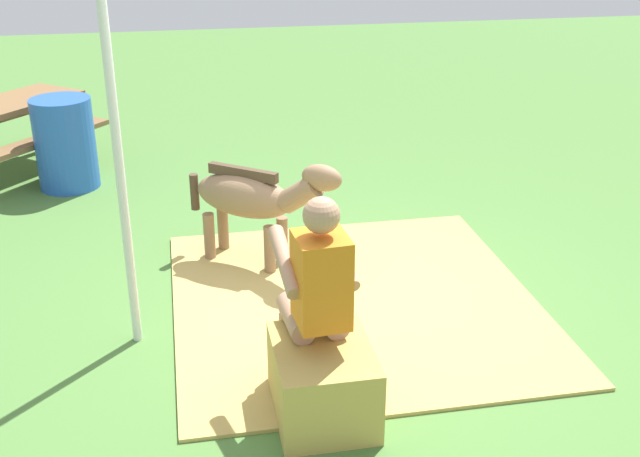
% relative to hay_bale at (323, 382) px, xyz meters
% --- Properties ---
extents(ground_plane, '(24.00, 24.00, 0.00)m').
position_rel_hay_bale_xyz_m(ground_plane, '(1.19, -0.43, -0.22)').
color(ground_plane, '#4C7A38').
extents(hay_patch, '(2.72, 2.60, 0.02)m').
position_rel_hay_bale_xyz_m(hay_patch, '(1.25, -0.48, -0.21)').
color(hay_patch, tan).
rests_on(hay_patch, ground).
extents(hay_bale, '(0.69, 0.55, 0.45)m').
position_rel_hay_bale_xyz_m(hay_bale, '(0.00, 0.00, 0.00)').
color(hay_bale, tan).
rests_on(hay_bale, ground).
extents(person_seated, '(0.68, 0.45, 1.33)m').
position_rel_hay_bale_xyz_m(person_seated, '(0.16, 0.01, 0.50)').
color(person_seated, tan).
rests_on(person_seated, ground).
extents(pony_standing, '(0.96, 1.15, 0.93)m').
position_rel_hay_bale_xyz_m(pony_standing, '(2.02, 0.16, 0.35)').
color(pony_standing, '#8C6B4C').
rests_on(pony_standing, ground).
extents(water_barrel, '(0.59, 0.59, 0.90)m').
position_rel_hay_bale_xyz_m(water_barrel, '(4.12, 1.79, 0.23)').
color(water_barrel, blue).
rests_on(water_barrel, ground).
extents(tent_pole_left, '(0.06, 0.06, 2.26)m').
position_rel_hay_bale_xyz_m(tent_pole_left, '(1.03, 1.07, 0.91)').
color(tent_pole_left, silver).
rests_on(tent_pole_left, ground).
extents(picnic_bench, '(1.98, 1.96, 0.75)m').
position_rel_hay_bale_xyz_m(picnic_bench, '(4.72, 2.40, 0.35)').
color(picnic_bench, brown).
rests_on(picnic_bench, ground).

